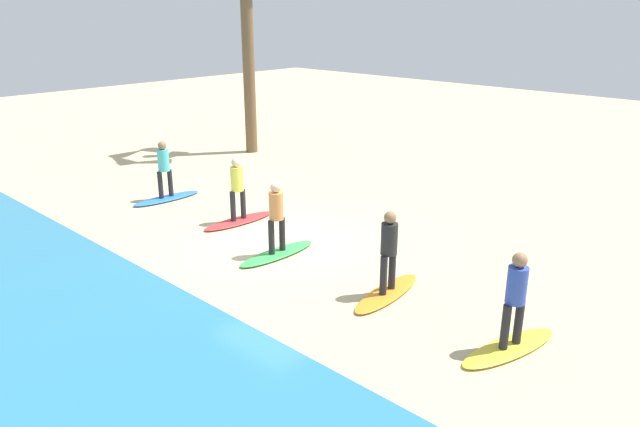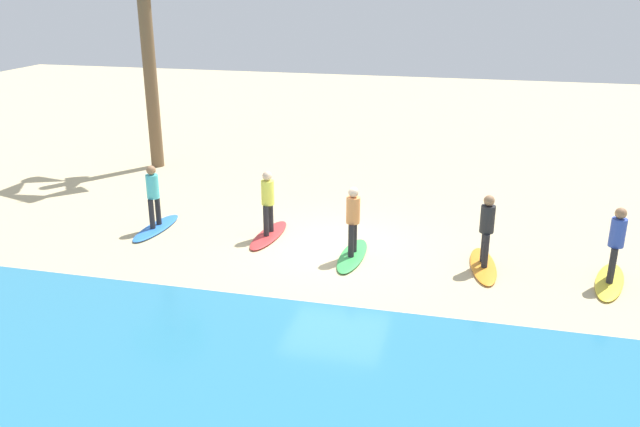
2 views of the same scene
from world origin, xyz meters
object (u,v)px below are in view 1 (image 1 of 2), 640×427
object	(u,v)px
surfboard_red	(239,221)
surfer_blue	(164,165)
surfboard_green	(277,253)
surfer_green	(276,212)
surfboard_yellow	(509,348)
surfboard_blue	(167,198)
surfer_yellow	(516,293)
surfboard_orange	(387,293)
surfer_orange	(389,246)
surfer_red	(237,184)

from	to	relation	value
surfboard_red	surfer_blue	xyz separation A→B (m)	(3.02, 0.22, 0.99)
surfboard_green	surfer_green	world-z (taller)	surfer_green
surfboard_yellow	surfboard_blue	bearing A→B (deg)	-79.84
surfer_yellow	surfboard_orange	distance (m)	2.84
surfer_orange	surfboard_red	distance (m)	5.45
surfboard_orange	surfer_orange	xyz separation A→B (m)	(0.00, -0.00, 0.99)
surfboard_green	surfer_blue	world-z (taller)	surfer_blue
surfer_yellow	surfboard_red	world-z (taller)	surfer_yellow
surfboard_orange	surfer_green	world-z (taller)	surfer_green
surfboard_green	surfer_red	size ratio (longest dim) A/B	1.28
surfboard_yellow	surfboard_green	size ratio (longest dim) A/B	1.00
surfer_yellow	surfboard_red	bearing A→B (deg)	-5.99
surfer_yellow	surfboard_green	xyz separation A→B (m)	(5.65, -0.06, -0.99)
surfer_blue	surfboard_green	bearing A→B (deg)	173.98
surfboard_orange	surfboard_red	distance (m)	5.36
surfer_yellow	surfer_red	size ratio (longest dim) A/B	1.00
surfer_yellow	surfer_red	bearing A→B (deg)	-5.99
surfer_orange	surfboard_blue	size ratio (longest dim) A/B	0.78
surfer_red	surfboard_yellow	bearing A→B (deg)	174.01
surfboard_orange	surfer_blue	world-z (taller)	surfer_blue
surfer_yellow	surfer_green	size ratio (longest dim) A/B	1.00
surfboard_yellow	surfboard_red	bearing A→B (deg)	-82.60
surfer_orange	surfer_blue	distance (m)	8.35
surfer_green	surfboard_yellow	bearing A→B (deg)	179.43
surfer_green	surfboard_red	world-z (taller)	surfer_green
surfer_red	surfboard_blue	bearing A→B (deg)	4.10
surfboard_yellow	surfer_orange	bearing A→B (deg)	-80.74
surfer_green	surfboard_red	distance (m)	2.64
surfer_red	surfboard_blue	world-z (taller)	surfer_red
surfboard_orange	surfer_orange	bearing A→B (deg)	-103.30
surfboard_orange	surfer_orange	size ratio (longest dim) A/B	1.28
surfer_orange	surfboard_orange	bearing A→B (deg)	172.87
surfer_green	surfer_red	world-z (taller)	same
surfer_red	surfboard_blue	size ratio (longest dim) A/B	0.78
surfboard_yellow	surfboard_red	size ratio (longest dim) A/B	1.00
surfer_yellow	surfer_green	bearing A→B (deg)	-0.57
surfer_orange	surfer_red	xyz separation A→B (m)	(5.32, -0.64, 0.00)
surfboard_yellow	surfer_green	world-z (taller)	surfer_green
surfboard_orange	surfboard_green	world-z (taller)	same
surfer_green	surfer_yellow	bearing A→B (deg)	179.43
surfboard_orange	surfboard_red	bearing A→B (deg)	-103.09
surfboard_green	surfer_red	world-z (taller)	surfer_red
surfboard_orange	surfer_yellow	bearing A→B (deg)	79.70
surfboard_yellow	surfer_yellow	distance (m)	0.99
surfboard_orange	surfer_green	xyz separation A→B (m)	(3.00, 0.13, 0.99)
surfboard_orange	surfer_green	distance (m)	3.16
surfboard_orange	surfboard_blue	distance (m)	8.35
surfer_orange	surfboard_green	size ratio (longest dim) A/B	0.78
surfboard_yellow	surfboard_orange	distance (m)	2.66
surfboard_yellow	surfboard_blue	distance (m)	11.01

